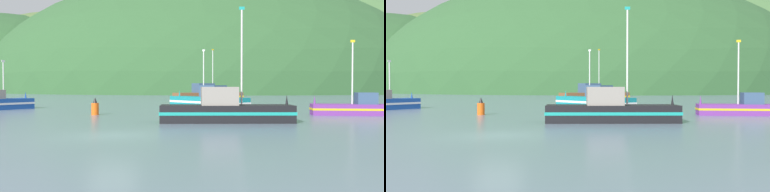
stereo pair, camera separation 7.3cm
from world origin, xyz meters
TOP-DOWN VIEW (x-y plane):
  - ground_plane at (0.00, 0.00)m, footprint 600.00×600.00m
  - hill_far_center at (-101.48, 194.70)m, footprint 196.82×157.45m
  - hill_far_right at (2.00, 191.51)m, footprint 197.83×158.27m
  - hill_mid_left at (-28.20, 157.23)m, footprint 189.61×151.69m
  - fishing_boat_brown at (-3.06, 42.45)m, footprint 10.04×9.96m
  - fishing_boat_black at (4.37, 8.46)m, footprint 9.24×4.43m
  - fishing_boat_purple at (13.86, 17.16)m, footprint 6.68×2.41m
  - fishing_boat_blue at (-20.37, 17.71)m, footprint 4.64×6.88m
  - fishing_boat_teal at (0.26, 24.24)m, footprint 9.82×8.36m
  - channel_buoy at (-7.26, 12.78)m, footprint 0.62×0.62m

SIDE VIEW (x-z plane):
  - ground_plane at x=0.00m, z-range 0.00..0.00m
  - hill_far_center at x=-101.48m, z-range -43.86..43.86m
  - hill_far_right at x=2.00m, z-range -50.77..50.77m
  - hill_mid_left at x=-28.20m, z-range -47.99..47.99m
  - channel_buoy at x=-7.26m, z-range -0.14..1.37m
  - fishing_boat_purple at x=13.86m, z-range -2.50..3.75m
  - fishing_boat_blue at x=-20.37m, z-range -1.89..3.22m
  - fishing_boat_black at x=4.37m, z-range -3.06..4.67m
  - fishing_boat_teal at x=0.26m, z-range -2.39..4.02m
  - fishing_boat_brown at x=-3.06m, z-range -3.13..5.02m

